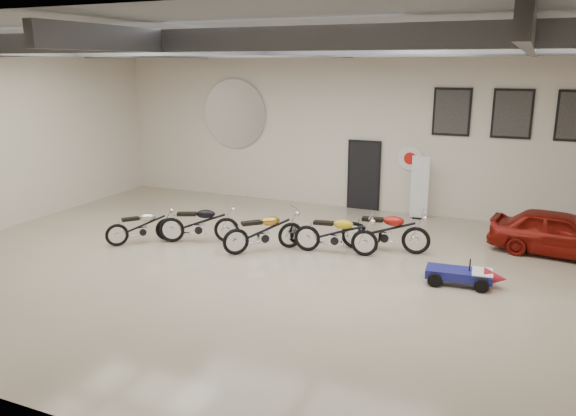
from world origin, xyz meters
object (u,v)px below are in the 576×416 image
at_px(motorcycle_red, 385,230).
at_px(go_kart, 466,272).
at_px(motorcycle_yellow, 336,233).
at_px(motorcycle_gold, 264,231).
at_px(vintage_car, 561,233).
at_px(motorcycle_black, 199,223).
at_px(banner_stand, 420,188).
at_px(motorcycle_silver, 142,225).

xyz_separation_m(motorcycle_red, go_kart, (2.06, -1.44, -0.25)).
bearing_deg(motorcycle_yellow, go_kart, -22.88).
bearing_deg(motorcycle_gold, motorcycle_red, -21.98).
bearing_deg(vintage_car, go_kart, 154.96).
bearing_deg(motorcycle_yellow, motorcycle_black, -179.14).
distance_m(banner_stand, motorcycle_silver, 7.89).
bearing_deg(vintage_car, banner_stand, 69.94).
bearing_deg(motorcycle_gold, motorcycle_silver, 146.41).
xyz_separation_m(motorcycle_silver, motorcycle_black, (1.30, 0.63, 0.06)).
height_order(motorcycle_silver, motorcycle_red, motorcycle_red).
distance_m(banner_stand, motorcycle_yellow, 4.15).
relative_size(motorcycle_silver, motorcycle_gold, 0.89).
relative_size(motorcycle_black, vintage_car, 0.63).
height_order(motorcycle_yellow, go_kart, motorcycle_yellow).
bearing_deg(go_kart, motorcycle_silver, 178.46).
xyz_separation_m(motorcycle_yellow, vintage_car, (4.92, 2.00, 0.03)).
relative_size(motorcycle_black, go_kart, 1.23).
xyz_separation_m(banner_stand, motorcycle_silver, (-5.98, -5.13, -0.47)).
bearing_deg(motorcycle_yellow, motorcycle_gold, -170.12).
distance_m(motorcycle_silver, go_kart, 7.88).
height_order(motorcycle_black, vintage_car, vintage_car).
xyz_separation_m(banner_stand, motorcycle_black, (-4.69, -4.49, -0.41)).
distance_m(motorcycle_yellow, motorcycle_red, 1.22).
bearing_deg(banner_stand, motorcycle_gold, -124.17).
bearing_deg(motorcycle_silver, vintage_car, -30.32).
distance_m(motorcycle_gold, go_kart, 4.77).
height_order(motorcycle_black, motorcycle_yellow, motorcycle_black).
bearing_deg(motorcycle_gold, go_kart, -48.65).
relative_size(motorcycle_yellow, go_kart, 1.23).
bearing_deg(motorcycle_red, motorcycle_gold, -163.55).
distance_m(motorcycle_red, vintage_car, 4.10).
bearing_deg(motorcycle_silver, motorcycle_black, -22.53).
height_order(motorcycle_black, go_kart, motorcycle_black).
relative_size(banner_stand, motorcycle_red, 0.89).
bearing_deg(vintage_car, motorcycle_black, 114.64).
distance_m(motorcycle_gold, vintage_car, 7.04).
distance_m(motorcycle_black, motorcycle_red, 4.66).
bearing_deg(go_kart, motorcycle_red, 140.80).
xyz_separation_m(motorcycle_silver, motorcycle_gold, (3.11, 0.64, 0.06)).
bearing_deg(motorcycle_silver, motorcycle_red, -31.23).
relative_size(motorcycle_silver, vintage_car, 0.56).
height_order(motorcycle_silver, motorcycle_gold, motorcycle_gold).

